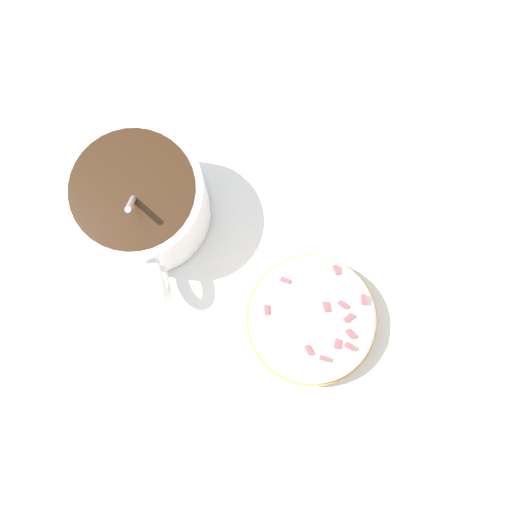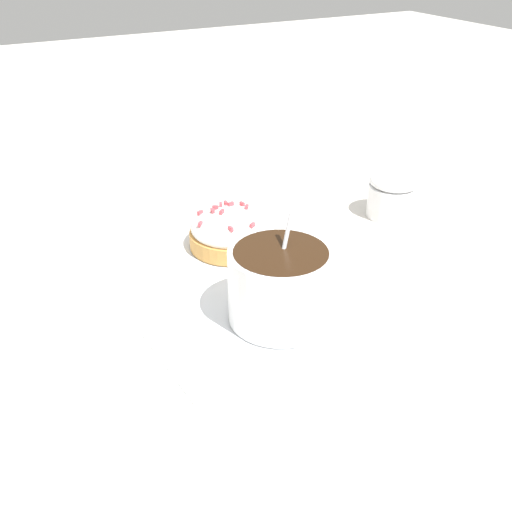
# 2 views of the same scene
# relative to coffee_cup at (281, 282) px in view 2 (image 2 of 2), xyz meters

# --- Properties ---
(ground_plane) EXTENTS (3.00, 3.00, 0.00)m
(ground_plane) POSITION_rel_coffee_cup_xyz_m (-0.07, 0.01, -0.04)
(ground_plane) COLOR silver
(paper_napkin) EXTENTS (0.29, 0.29, 0.00)m
(paper_napkin) POSITION_rel_coffee_cup_xyz_m (-0.07, 0.01, -0.04)
(paper_napkin) COLOR white
(paper_napkin) RESTS_ON ground_plane
(coffee_cup) EXTENTS (0.10, 0.11, 0.10)m
(coffee_cup) POSITION_rel_coffee_cup_xyz_m (0.00, 0.00, 0.00)
(coffee_cup) COLOR white
(coffee_cup) RESTS_ON paper_napkin
(frosted_pastry) EXTENTS (0.10, 0.10, 0.05)m
(frosted_pastry) POSITION_rel_coffee_cup_xyz_m (-0.15, 0.02, -0.02)
(frosted_pastry) COLOR #D19347
(frosted_pastry) RESTS_ON paper_napkin
(sugar_bowl) EXTENTS (0.06, 0.06, 0.06)m
(sugar_bowl) POSITION_rel_coffee_cup_xyz_m (-0.13, 0.24, -0.01)
(sugar_bowl) COLOR white
(sugar_bowl) RESTS_ON ground_plane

